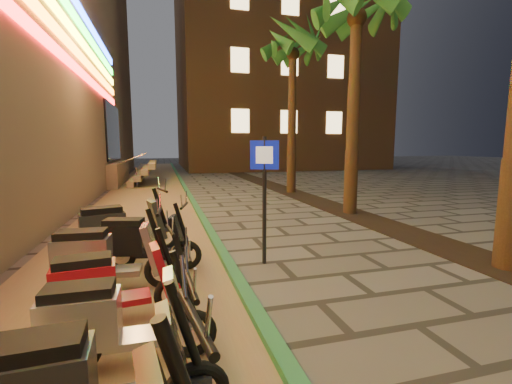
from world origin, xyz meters
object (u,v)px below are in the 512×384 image
object	(u,v)px
scooter_8	(140,241)
scooter_5	(110,321)
pedestrian_sign	(264,183)
scooter_7	(103,257)
scooter_9	(119,228)
scooter_6	(108,285)

from	to	relation	value
scooter_8	scooter_5	bearing A→B (deg)	-79.13
pedestrian_sign	scooter_7	size ratio (longest dim) A/B	1.31
scooter_8	scooter_9	size ratio (longest dim) A/B	0.90
pedestrian_sign	scooter_9	bearing A→B (deg)	179.04
scooter_5	scooter_7	xyz separation A→B (m)	(-0.33, 1.82, 0.04)
scooter_6	scooter_9	bearing A→B (deg)	86.79
pedestrian_sign	scooter_9	xyz separation A→B (m)	(-2.49, 1.04, -0.88)
scooter_5	scooter_9	bearing A→B (deg)	95.25
scooter_6	scooter_7	bearing A→B (deg)	94.72
scooter_8	scooter_6	bearing A→B (deg)	-84.73
scooter_6	pedestrian_sign	bearing A→B (deg)	26.34
scooter_9	scooter_8	bearing A→B (deg)	-78.39
scooter_9	scooter_5	bearing A→B (deg)	-100.16
scooter_5	scooter_8	xyz separation A→B (m)	(0.11, 2.63, 0.02)
scooter_9	scooter_6	bearing A→B (deg)	-101.48
scooter_5	scooter_6	xyz separation A→B (m)	(-0.14, 0.88, 0.00)
scooter_5	scooter_9	size ratio (longest dim) A/B	0.86
scooter_7	scooter_9	xyz separation A→B (m)	(0.03, 1.62, 0.03)
pedestrian_sign	scooter_6	bearing A→B (deg)	-124.96
scooter_5	pedestrian_sign	bearing A→B (deg)	47.88
scooter_6	scooter_7	size ratio (longest dim) A/B	0.92
pedestrian_sign	scooter_8	size ratio (longest dim) A/B	1.37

